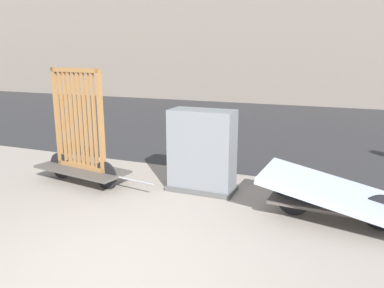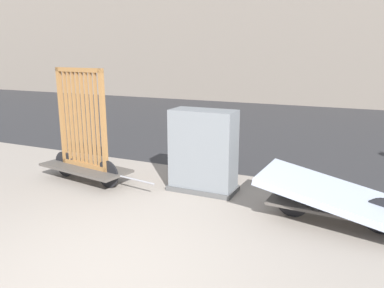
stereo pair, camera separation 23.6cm
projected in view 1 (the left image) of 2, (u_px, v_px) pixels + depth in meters
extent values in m
plane|color=gray|center=(111.00, 276.00, 3.81)|extent=(60.00, 60.00, 0.00)
cube|color=#2D2D30|center=(271.00, 126.00, 11.82)|extent=(56.00, 10.36, 0.01)
cube|color=slate|center=(305.00, 1.00, 17.22)|extent=(48.00, 4.00, 9.13)
cube|color=#4C4742|center=(82.00, 169.00, 6.50)|extent=(1.79, 0.92, 0.04)
cylinder|color=black|center=(106.00, 175.00, 6.23)|extent=(0.47, 0.11, 0.47)
cylinder|color=black|center=(60.00, 165.00, 6.78)|extent=(0.47, 0.11, 0.47)
cylinder|color=gray|center=(136.00, 181.00, 5.90)|extent=(0.70, 0.14, 0.03)
cube|color=olive|center=(82.00, 166.00, 6.49)|extent=(1.11, 0.24, 0.07)
cube|color=olive|center=(75.00, 70.00, 6.10)|extent=(1.11, 0.24, 0.07)
cube|color=olive|center=(57.00, 117.00, 6.55)|extent=(0.08, 0.08, 1.71)
cube|color=olive|center=(101.00, 122.00, 6.04)|extent=(0.08, 0.08, 1.71)
cube|color=olive|center=(63.00, 118.00, 6.48)|extent=(0.04, 0.05, 1.64)
cube|color=olive|center=(67.00, 118.00, 6.43)|extent=(0.04, 0.05, 1.64)
cube|color=olive|center=(72.00, 119.00, 6.37)|extent=(0.04, 0.05, 1.64)
cube|color=olive|center=(76.00, 119.00, 6.32)|extent=(0.04, 0.05, 1.64)
cube|color=olive|center=(81.00, 120.00, 6.27)|extent=(0.04, 0.05, 1.64)
cube|color=olive|center=(85.00, 120.00, 6.21)|extent=(0.04, 0.05, 1.64)
cube|color=olive|center=(90.00, 121.00, 6.16)|extent=(0.04, 0.05, 1.64)
cube|color=olive|center=(95.00, 122.00, 6.11)|extent=(0.04, 0.05, 1.64)
cube|color=#4C4742|center=(336.00, 204.00, 4.99)|extent=(1.74, 0.76, 0.04)
cylinder|color=black|center=(382.00, 213.00, 4.76)|extent=(0.47, 0.06, 0.47)
cylinder|color=black|center=(293.00, 199.00, 5.22)|extent=(0.47, 0.06, 0.47)
cube|color=#9EA8BC|center=(337.00, 193.00, 4.95)|extent=(2.02, 1.17, 0.47)
cube|color=#4C4C4C|center=(202.00, 188.00, 6.22)|extent=(1.11, 0.55, 0.08)
cube|color=slate|center=(202.00, 151.00, 6.07)|extent=(1.05, 0.49, 1.35)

